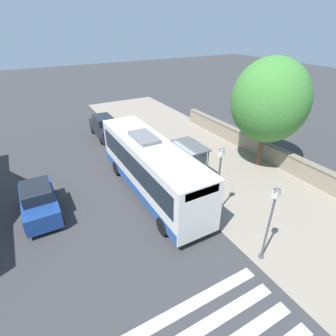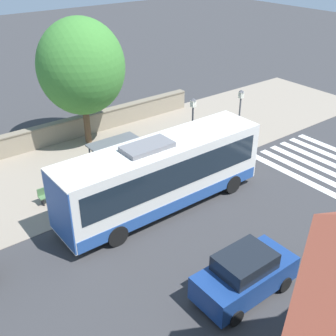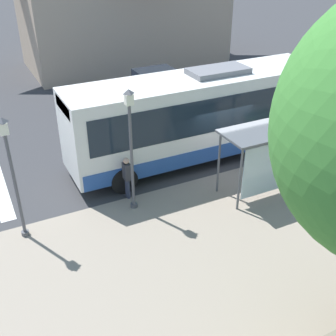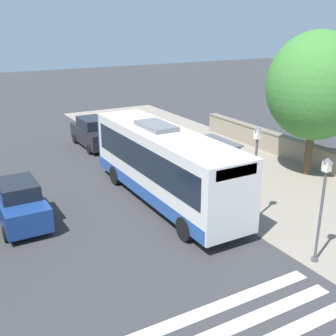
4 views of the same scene
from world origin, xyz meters
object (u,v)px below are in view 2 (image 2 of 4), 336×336
(bench, at_px, (52,193))
(street_lamp_far, at_px, (239,116))
(pedestrian, at_px, (199,158))
(shade_tree, at_px, (81,67))
(bus_shelter, at_px, (115,149))
(parked_car_far_lane, at_px, (245,275))
(bus, at_px, (162,174))
(street_lamp_near, at_px, (192,128))

(bench, xyz_separation_m, street_lamp_far, (1.71, 11.57, 1.91))
(pedestrian, height_order, shade_tree, shade_tree)
(bus_shelter, bearing_deg, parked_car_far_lane, -2.82)
(bus, bearing_deg, bench, -133.01)
(bench, relative_size, shade_tree, 0.18)
(bench, bearing_deg, street_lamp_far, 81.60)
(pedestrian, distance_m, street_lamp_far, 4.01)
(bus, xyz_separation_m, bus_shelter, (-3.44, -0.52, 0.10))
(pedestrian, distance_m, parked_car_far_lane, 9.40)
(shade_tree, xyz_separation_m, parked_car_far_lane, (15.47, -1.69, -4.07))
(shade_tree, bearing_deg, pedestrian, 22.76)
(bench, relative_size, street_lamp_far, 0.36)
(street_lamp_near, distance_m, street_lamp_far, 3.64)
(bus, bearing_deg, pedestrian, 112.37)
(bus, relative_size, shade_tree, 1.35)
(bus, bearing_deg, street_lamp_far, 105.87)
(bench, height_order, shade_tree, shade_tree)
(bus_shelter, bearing_deg, bench, -96.26)
(bus_shelter, bearing_deg, street_lamp_far, 80.65)
(bench, xyz_separation_m, parked_car_far_lane, (10.36, 3.09, 0.46))
(parked_car_far_lane, bearing_deg, street_lamp_near, 151.07)
(street_lamp_far, bearing_deg, bench, -98.40)
(bus, height_order, street_lamp_far, street_lamp_far)
(street_lamp_near, xyz_separation_m, parked_car_far_lane, (8.76, -4.84, -1.60))
(bus, bearing_deg, street_lamp_near, 120.23)
(bus_shelter, bearing_deg, bus, 8.63)
(bus_shelter, xyz_separation_m, pedestrian, (1.88, 4.30, -1.09))
(bus, xyz_separation_m, street_lamp_far, (-2.12, 7.47, 0.46))
(bus_shelter, xyz_separation_m, bench, (-0.39, -3.58, -1.55))
(bench, distance_m, parked_car_far_lane, 10.82)
(pedestrian, xyz_separation_m, parked_car_far_lane, (8.08, -4.79, -0.00))
(bench, bearing_deg, parked_car_far_lane, 16.63)
(parked_car_far_lane, bearing_deg, street_lamp_far, 135.58)
(street_lamp_far, relative_size, shade_tree, 0.50)
(street_lamp_near, bearing_deg, bus_shelter, -105.51)
(street_lamp_near, xyz_separation_m, street_lamp_far, (0.11, 3.64, -0.15))
(parked_car_far_lane, bearing_deg, bench, -163.37)
(pedestrian, relative_size, street_lamp_far, 0.40)
(shade_tree, bearing_deg, bus, -4.32)
(bus, relative_size, street_lamp_far, 2.68)
(bus, relative_size, bus_shelter, 3.87)
(shade_tree, bearing_deg, street_lamp_far, 44.88)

